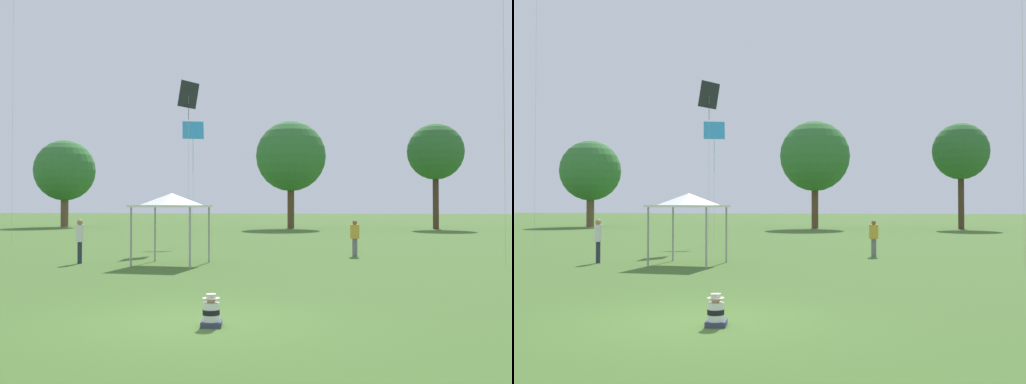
% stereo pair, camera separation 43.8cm
% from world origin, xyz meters
% --- Properties ---
extents(ground_plane, '(300.00, 300.00, 0.00)m').
position_xyz_m(ground_plane, '(0.00, 0.00, 0.00)').
color(ground_plane, '#426628').
extents(seated_toddler, '(0.45, 0.52, 0.61)m').
position_xyz_m(seated_toddler, '(0.45, -0.37, 0.25)').
color(seated_toddler, '#383D56').
rests_on(seated_toddler, ground).
extents(person_standing_0, '(0.54, 0.54, 1.56)m').
position_xyz_m(person_standing_0, '(3.09, 15.30, 0.91)').
color(person_standing_0, slate).
rests_on(person_standing_0, ground).
extents(person_standing_1, '(0.35, 0.35, 1.67)m').
position_xyz_m(person_standing_1, '(-7.21, 10.33, 1.01)').
color(person_standing_1, '#282D42').
rests_on(person_standing_1, ground).
extents(canopy_tent, '(2.62, 2.62, 2.66)m').
position_xyz_m(canopy_tent, '(-3.66, 10.50, 2.37)').
color(canopy_tent, white).
rests_on(canopy_tent, ground).
extents(kite_4, '(1.33, 0.92, 7.05)m').
position_xyz_m(kite_4, '(-6.01, 22.19, 6.39)').
color(kite_4, '#339EDB').
rests_on(kite_4, ground).
extents(kite_5, '(0.92, 1.37, 8.77)m').
position_xyz_m(kite_5, '(-5.60, 19.74, 7.99)').
color(kite_5, '#1E2328').
rests_on(kite_5, ground).
extents(distant_tree_0, '(6.68, 6.68, 10.24)m').
position_xyz_m(distant_tree_0, '(-2.80, 45.82, 6.87)').
color(distant_tree_0, brown).
rests_on(distant_tree_0, ground).
extents(distant_tree_1, '(6.20, 6.20, 8.90)m').
position_xyz_m(distant_tree_1, '(-26.18, 46.48, 5.76)').
color(distant_tree_1, brown).
rests_on(distant_tree_1, ground).
extents(distant_tree_2, '(5.25, 5.25, 9.87)m').
position_xyz_m(distant_tree_2, '(10.72, 46.97, 7.19)').
color(distant_tree_2, '#473323').
rests_on(distant_tree_2, ground).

